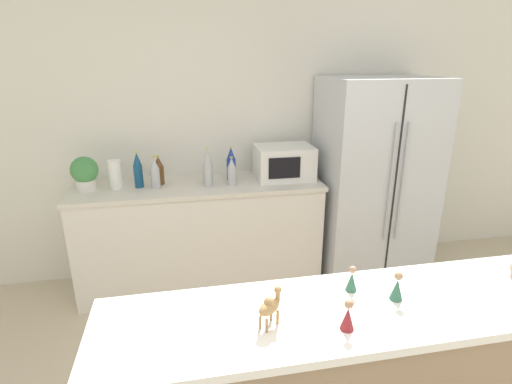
% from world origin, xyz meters
% --- Properties ---
extents(wall_back, '(8.00, 0.06, 2.55)m').
position_xyz_m(wall_back, '(0.00, 2.73, 1.27)').
color(wall_back, silver).
rests_on(wall_back, ground_plane).
extents(back_counter, '(2.04, 0.63, 0.94)m').
position_xyz_m(back_counter, '(-0.40, 2.40, 0.47)').
color(back_counter, silver).
rests_on(back_counter, ground_plane).
extents(refrigerator, '(0.94, 0.73, 1.78)m').
position_xyz_m(refrigerator, '(1.14, 2.33, 0.89)').
color(refrigerator, silver).
rests_on(refrigerator, ground_plane).
extents(potted_plant, '(0.21, 0.21, 0.27)m').
position_xyz_m(potted_plant, '(-1.27, 2.39, 1.08)').
color(potted_plant, silver).
rests_on(potted_plant, back_counter).
extents(paper_towel_roll, '(0.10, 0.10, 0.23)m').
position_xyz_m(paper_towel_roll, '(-1.04, 2.40, 1.05)').
color(paper_towel_roll, white).
rests_on(paper_towel_roll, back_counter).
extents(microwave, '(0.48, 0.37, 0.28)m').
position_xyz_m(microwave, '(0.34, 2.42, 1.08)').
color(microwave, white).
rests_on(microwave, back_counter).
extents(back_bottle_0, '(0.07, 0.07, 0.29)m').
position_xyz_m(back_bottle_0, '(-0.87, 2.40, 1.08)').
color(back_bottle_0, navy).
rests_on(back_bottle_0, back_counter).
extents(back_bottle_1, '(0.07, 0.07, 0.24)m').
position_xyz_m(back_bottle_1, '(-0.13, 2.30, 1.05)').
color(back_bottle_1, '#B2B7BC').
rests_on(back_bottle_1, back_counter).
extents(back_bottle_2, '(0.08, 0.08, 0.24)m').
position_xyz_m(back_bottle_2, '(-0.71, 2.45, 1.05)').
color(back_bottle_2, brown).
rests_on(back_bottle_2, back_counter).
extents(back_bottle_3, '(0.07, 0.07, 0.26)m').
position_xyz_m(back_bottle_3, '(-0.73, 2.35, 1.06)').
color(back_bottle_3, '#B2B7BC').
rests_on(back_bottle_3, back_counter).
extents(back_bottle_4, '(0.08, 0.08, 0.29)m').
position_xyz_m(back_bottle_4, '(-0.11, 2.46, 1.07)').
color(back_bottle_4, navy).
rests_on(back_bottle_4, back_counter).
extents(back_bottle_5, '(0.07, 0.07, 0.31)m').
position_xyz_m(back_bottle_5, '(-0.32, 2.31, 1.09)').
color(back_bottle_5, '#B2B7BC').
rests_on(back_bottle_5, back_counter).
extents(back_bottle_6, '(0.08, 0.08, 0.24)m').
position_xyz_m(back_bottle_6, '(-0.31, 2.39, 1.05)').
color(back_bottle_6, '#B2B7BC').
rests_on(back_bottle_6, back_counter).
extents(camel_figurine, '(0.11, 0.10, 0.14)m').
position_xyz_m(camel_figurine, '(-0.25, 0.40, 1.10)').
color(camel_figurine, '#A87F4C').
rests_on(camel_figurine, bar_counter).
extents(wise_man_figurine_blue, '(0.05, 0.05, 0.12)m').
position_xyz_m(wise_man_figurine_blue, '(0.02, 0.33, 1.07)').
color(wise_man_figurine_blue, maroon).
rests_on(wise_man_figurine_blue, bar_counter).
extents(wise_man_figurine_crimson, '(0.05, 0.05, 0.12)m').
position_xyz_m(wise_man_figurine_crimson, '(0.29, 0.47, 1.07)').
color(wise_man_figurine_crimson, '#33664C').
rests_on(wise_man_figurine_crimson, bar_counter).
extents(wise_man_figurine_purple, '(0.05, 0.05, 0.11)m').
position_xyz_m(wise_man_figurine_purple, '(0.14, 0.56, 1.06)').
color(wise_man_figurine_purple, '#33664C').
rests_on(wise_man_figurine_purple, bar_counter).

